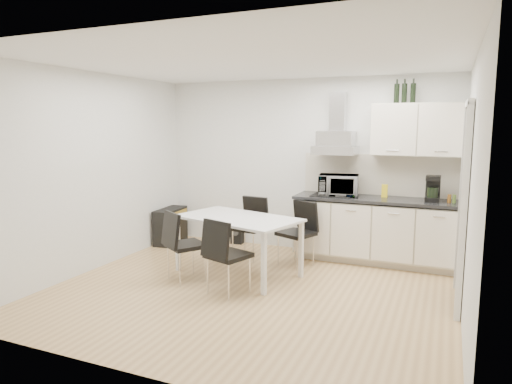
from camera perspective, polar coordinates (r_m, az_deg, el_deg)
ground at (r=5.44m, az=-0.75°, el=-12.23°), size 4.50×4.50×0.00m
wall_back at (r=6.99m, az=5.87°, el=3.29°), size 4.50×0.10×2.60m
wall_front at (r=3.42m, az=-14.47°, el=-2.22°), size 4.50×0.10×2.60m
wall_left at (r=6.37m, az=-19.63°, el=2.36°), size 0.10×4.00×2.60m
wall_right at (r=4.70m, az=25.20°, el=0.08°), size 0.10×4.00×2.60m
ceiling at (r=5.14m, az=-0.80°, el=16.05°), size 4.50×4.50×0.00m
doorway at (r=5.28m, az=24.40°, el=-1.79°), size 0.08×1.04×2.10m
kitchenette at (r=6.54m, az=15.10°, el=-1.45°), size 2.22×0.64×2.52m
dining_table at (r=5.84m, az=-2.28°, el=-3.84°), size 1.70×1.24×0.75m
chair_far_left at (r=6.58m, az=-0.90°, el=-4.57°), size 0.49×0.55×0.88m
chair_far_right at (r=6.26m, az=5.03°, el=-5.29°), size 0.60×0.63×0.88m
chair_near_left at (r=5.71m, az=-8.70°, el=-6.69°), size 0.64×0.66×0.88m
chair_near_right at (r=5.23m, az=-3.45°, el=-8.00°), size 0.58×0.61×0.88m
guitar_amp at (r=7.60m, az=-10.65°, el=-4.16°), size 0.35×0.70×0.57m
floor_speaker at (r=7.47m, az=-2.34°, el=-5.23°), size 0.21×0.19×0.32m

